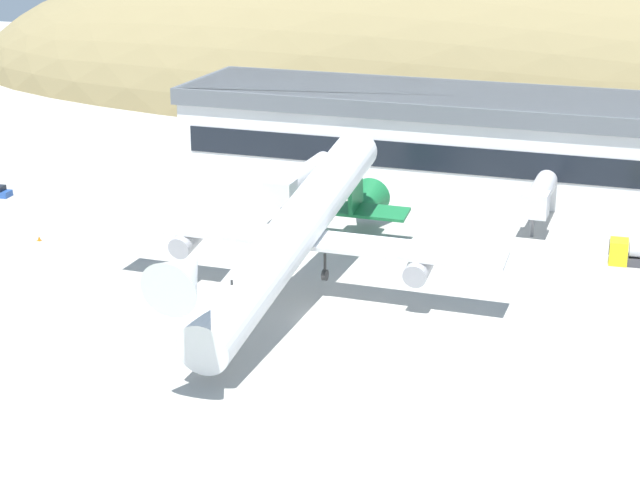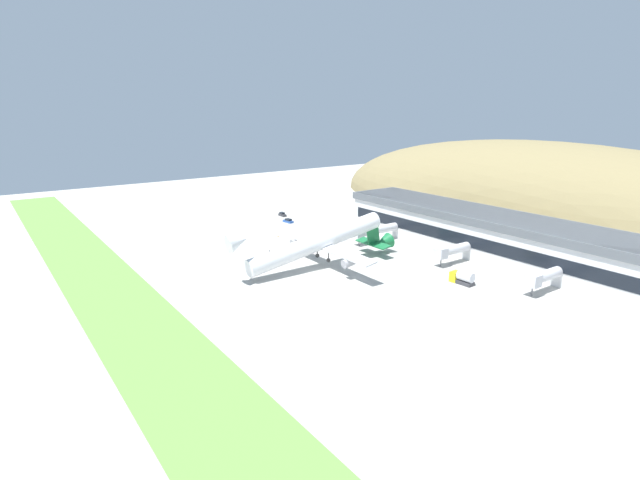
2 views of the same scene
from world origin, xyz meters
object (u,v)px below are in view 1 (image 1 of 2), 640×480
Objects in this scene: cargo_airplane at (296,233)px; fuel_truck at (639,251)px; jetway_0 at (299,179)px; traffic_cone_0 at (39,238)px; jetway_1 at (539,195)px; terminal_building at (549,139)px.

cargo_airplane is 37.97m from fuel_truck.
traffic_cone_0 is at bearing -138.33° from jetway_0.
fuel_truck is at bearing 34.06° from cargo_airplane.
jetway_1 is 15.74m from fuel_truck.
jetway_0 is at bearing 170.24° from fuel_truck.
fuel_truck is at bearing -62.69° from terminal_building.
cargo_airplane reaches higher than traffic_cone_0.
traffic_cone_0 is (-52.91, -23.69, -3.71)m from jetway_1.
traffic_cone_0 is (-65.13, -14.08, -1.28)m from fuel_truck.
cargo_airplane is 8.49× the size of fuel_truck.
jetway_1 reaches higher than fuel_truck.
fuel_truck reaches higher than traffic_cone_0.
traffic_cone_0 is (-23.80, -21.18, -3.71)m from jetway_0.
fuel_truck is (13.40, -25.95, -5.48)m from terminal_building.
jetway_1 is 58.09m from traffic_cone_0.
cargo_airplane is at bearing -11.62° from traffic_cone_0.
jetway_1 is at bearing 24.12° from traffic_cone_0.
fuel_truck is 66.65m from traffic_cone_0.
terminal_building is at bearing 117.31° from fuel_truck.
cargo_airplane is at bearing -70.15° from jetway_0.
terminal_building reaches higher than jetway_0.
cargo_airplane is (-17.75, -47.02, -0.26)m from terminal_building.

